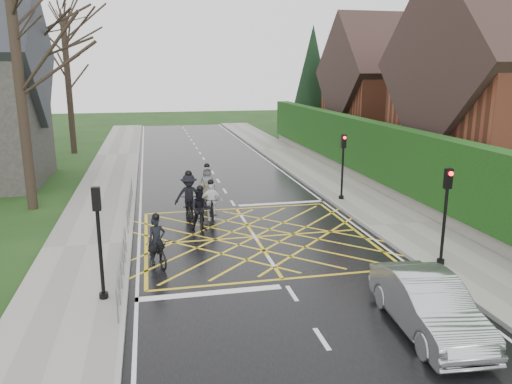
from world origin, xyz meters
name	(u,v)px	position (x,y,z in m)	size (l,w,h in m)	color
ground	(255,237)	(0.00, 0.00, 0.00)	(120.00, 120.00, 0.00)	black
road	(255,237)	(0.00, 0.00, 0.01)	(9.00, 80.00, 0.01)	black
sidewalk_right	(401,225)	(6.00, 0.00, 0.07)	(3.00, 80.00, 0.15)	gray
sidewalk_left	(88,247)	(-6.00, 0.00, 0.07)	(3.00, 80.00, 0.15)	gray
stone_wall	(376,184)	(7.75, 6.00, 0.35)	(0.50, 38.00, 0.70)	slate
hedge	(378,151)	(7.75, 6.00, 2.10)	(0.90, 38.00, 2.80)	#103D12
house_far	(396,94)	(14.75, 18.00, 4.36)	(9.80, 8.80, 10.30)	brown
conifer	(312,83)	(10.75, 26.00, 4.99)	(4.60, 4.60, 10.00)	black
tree_near	(13,25)	(-9.00, 6.00, 7.91)	(9.24, 9.24, 11.44)	black
tree_mid	(29,24)	(-10.00, 14.00, 8.63)	(10.08, 10.08, 12.48)	black
tree_far	(66,55)	(-9.30, 22.00, 7.19)	(8.40, 8.40, 10.40)	black
railing_south	(122,261)	(-4.65, -3.50, 0.78)	(0.05, 5.04, 1.03)	slate
railing_north	(130,197)	(-4.65, 4.00, 0.79)	(0.05, 6.04, 1.03)	slate
traffic_light_ne	(343,168)	(5.10, 4.20, 1.66)	(0.24, 0.31, 3.21)	black
traffic_light_se	(445,218)	(5.10, -4.20, 1.66)	(0.24, 0.31, 3.21)	black
traffic_light_sw	(100,245)	(-5.10, -4.50, 1.66)	(0.24, 0.31, 3.21)	black
cyclist_rear	(157,248)	(-3.62, -1.93, 0.55)	(1.08, 1.83, 1.68)	black
cyclist_back	(201,214)	(-1.89, 1.22, 0.68)	(0.85, 1.83, 1.81)	black
cyclist_mid	(189,201)	(-2.18, 3.03, 0.75)	(1.25, 2.15, 2.05)	black
cyclist_front	(211,205)	(-1.32, 2.51, 0.64)	(0.95, 1.75, 1.74)	black
cyclist_lead	(208,188)	(-1.11, 5.58, 0.64)	(0.86, 1.94, 1.85)	gold
car	(428,304)	(2.59, -7.63, 0.68)	(1.44, 4.13, 1.36)	#AEB1B5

